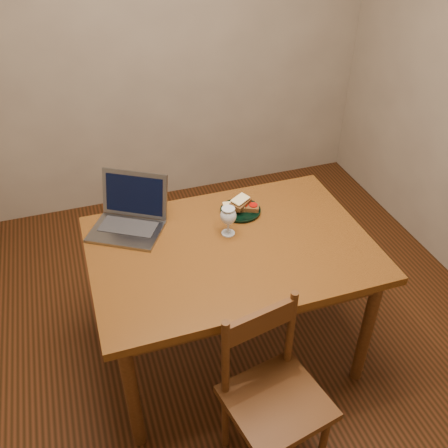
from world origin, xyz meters
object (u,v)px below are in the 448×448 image
object	(u,v)px
laptop	(130,214)
plate	(240,211)
chair	(274,391)
milk_glass	(228,221)
table	(231,259)

from	to	relation	value
laptop	plate	bearing A→B (deg)	23.50
chair	laptop	distance (m)	1.05
chair	milk_glass	bearing A→B (deg)	75.77
chair	plate	bearing A→B (deg)	68.48
chair	laptop	bearing A→B (deg)	101.90
plate	table	bearing A→B (deg)	-119.14
laptop	milk_glass	bearing A→B (deg)	3.69
table	laptop	xyz separation A→B (m)	(-0.41, 0.31, 0.15)
milk_glass	laptop	distance (m)	0.48
plate	milk_glass	size ratio (longest dim) A/B	1.38
plate	milk_glass	distance (m)	0.20
table	chair	distance (m)	0.64
chair	plate	distance (m)	0.91
milk_glass	laptop	bearing A→B (deg)	152.53
plate	laptop	world-z (taller)	laptop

